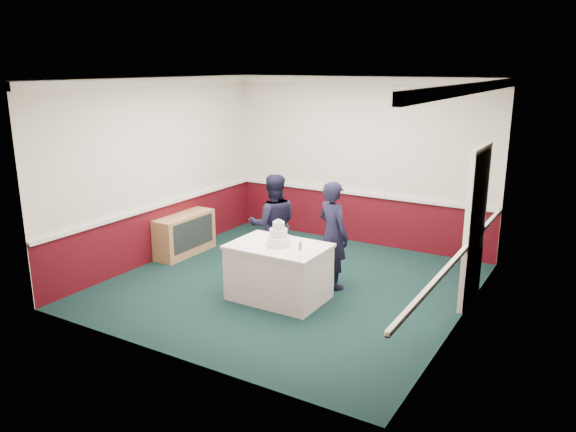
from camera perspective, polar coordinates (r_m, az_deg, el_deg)
The scene contains 9 objects.
ground at distance 8.46m, azimuth 0.06°, elevation -7.01°, with size 5.00×5.00×0.00m, color black.
room_shell at distance 8.42m, azimuth 2.66°, elevation 6.76°, with size 5.00×5.00×3.00m.
sideboard at distance 9.86m, azimuth -10.44°, elevation -1.85°, with size 0.41×1.20×0.70m.
cake_table at distance 7.86m, azimuth -0.95°, elevation -5.65°, with size 1.32×0.92×0.79m.
wedding_cake at distance 7.70m, azimuth -0.96°, elevation -2.17°, with size 0.35×0.35×0.36m.
cake_knife at distance 7.59m, azimuth -1.95°, elevation -3.30°, with size 0.01×0.22×0.01m, color silver.
champagne_flute at distance 7.22m, azimuth 1.25°, elevation -3.14°, with size 0.05×0.05×0.21m.
person_man at distance 8.70m, azimuth -1.52°, elevation -0.86°, with size 0.77×0.60×1.58m, color black.
person_woman at distance 8.17m, azimuth 4.59°, elevation -1.93°, with size 0.58×0.38×1.60m, color black.
Camera 1 is at (4.00, -6.74, 3.19)m, focal length 35.00 mm.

